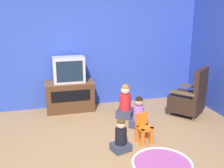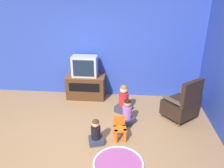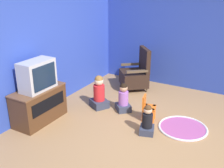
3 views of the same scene
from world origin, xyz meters
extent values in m
plane|color=#9E754C|center=(0.00, 0.00, 0.00)|extent=(30.00, 30.00, 0.00)
cube|color=#2D47B2|center=(-0.08, 2.42, 1.44)|extent=(5.84, 0.12, 2.89)
cube|color=#2D47B2|center=(2.78, -0.26, 1.44)|extent=(0.12, 5.48, 2.89)
cube|color=#4C2D19|center=(-0.31, 2.10, 0.32)|extent=(1.01, 0.48, 0.65)
cube|color=brown|center=(-0.31, 2.10, 0.64)|extent=(1.03, 0.49, 0.02)
cube|color=black|center=(-0.31, 1.85, 0.40)|extent=(0.81, 0.01, 0.23)
cube|color=#B7B7BC|center=(-0.31, 2.06, 0.92)|extent=(0.65, 0.34, 0.55)
cube|color=#142338|center=(-0.31, 1.89, 0.92)|extent=(0.54, 0.02, 0.43)
cylinder|color=brown|center=(2.08, 1.61, 0.05)|extent=(0.04, 0.04, 0.10)
cylinder|color=brown|center=(1.65, 1.26, 0.05)|extent=(0.04, 0.04, 0.10)
cylinder|color=brown|center=(2.41, 1.22, 0.05)|extent=(0.04, 0.04, 0.10)
cylinder|color=brown|center=(1.98, 0.87, 0.05)|extent=(0.04, 0.04, 0.10)
cube|color=black|center=(2.03, 1.24, 0.27)|extent=(0.89, 0.88, 0.34)
cube|color=black|center=(2.20, 1.04, 0.73)|extent=(0.54, 0.47, 0.57)
cube|color=brown|center=(2.25, 1.43, 0.54)|extent=(0.38, 0.44, 0.05)
cube|color=brown|center=(1.81, 1.05, 0.54)|extent=(0.38, 0.44, 0.05)
cylinder|color=orange|center=(0.65, 0.20, 0.14)|extent=(0.07, 0.07, 0.28)
cylinder|color=orange|center=(0.82, 0.24, 0.14)|extent=(0.07, 0.07, 0.28)
cylinder|color=orange|center=(0.62, 0.36, 0.14)|extent=(0.07, 0.07, 0.28)
cylinder|color=orange|center=(0.79, 0.40, 0.14)|extent=(0.07, 0.07, 0.28)
cube|color=orange|center=(0.72, 0.30, 0.26)|extent=(0.29, 0.28, 0.04)
cube|color=orange|center=(0.70, 0.40, 0.39)|extent=(0.22, 0.08, 0.21)
cylinder|color=#A54C8C|center=(0.74, -0.36, 0.01)|extent=(0.88, 0.88, 0.01)
torus|color=silver|center=(0.74, -0.36, 0.01)|extent=(0.88, 0.88, 0.04)
cube|color=#33384C|center=(0.74, 1.43, 0.08)|extent=(0.45, 0.47, 0.16)
cylinder|color=red|center=(0.74, 1.43, 0.32)|extent=(0.23, 0.23, 0.34)
sphere|color=beige|center=(0.74, 1.43, 0.58)|extent=(0.19, 0.19, 0.19)
sphere|color=olive|center=(0.74, 1.43, 0.62)|extent=(0.17, 0.17, 0.17)
cube|color=#33384C|center=(0.27, 0.15, 0.06)|extent=(0.33, 0.31, 0.12)
cylinder|color=black|center=(0.27, 0.15, 0.25)|extent=(0.18, 0.18, 0.26)
sphere|color=#D8AD8C|center=(0.27, 0.15, 0.45)|extent=(0.15, 0.15, 0.15)
sphere|color=#472D19|center=(0.27, 0.15, 0.47)|extent=(0.13, 0.13, 0.13)
cube|color=#33384C|center=(0.84, 0.91, 0.07)|extent=(0.41, 0.41, 0.13)
cylinder|color=#A566BF|center=(0.84, 0.91, 0.28)|extent=(0.20, 0.20, 0.29)
sphere|color=tan|center=(0.84, 0.91, 0.50)|extent=(0.16, 0.16, 0.16)
sphere|color=black|center=(0.84, 0.91, 0.53)|extent=(0.15, 0.15, 0.15)
camera|label=1|loc=(-0.80, -3.37, 2.13)|focal=42.00mm
camera|label=2|loc=(0.89, -3.26, 2.74)|focal=35.00mm
camera|label=3|loc=(-3.50, -1.27, 2.47)|focal=42.00mm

